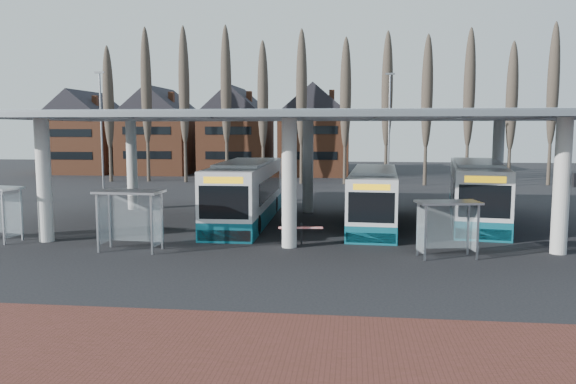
# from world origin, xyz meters

# --- Properties ---
(ground) EXTENTS (140.00, 140.00, 0.00)m
(ground) POSITION_xyz_m (0.00, 0.00, 0.00)
(ground) COLOR black
(ground) RESTS_ON ground
(station_canopy) EXTENTS (32.00, 16.00, 6.34)m
(station_canopy) POSITION_xyz_m (0.00, 8.00, 5.68)
(station_canopy) COLOR silver
(station_canopy) RESTS_ON ground
(poplar_row) EXTENTS (45.10, 1.10, 14.50)m
(poplar_row) POSITION_xyz_m (0.00, 33.00, 8.78)
(poplar_row) COLOR #473D33
(poplar_row) RESTS_ON ground
(townhouse_row) EXTENTS (36.80, 10.30, 12.25)m
(townhouse_row) POSITION_xyz_m (-15.75, 44.00, 5.94)
(townhouse_row) COLOR brown
(townhouse_row) RESTS_ON ground
(lamp_post_a) EXTENTS (0.80, 0.16, 10.17)m
(lamp_post_a) POSITION_xyz_m (-18.00, 22.00, 5.34)
(lamp_post_a) COLOR slate
(lamp_post_a) RESTS_ON ground
(lamp_post_b) EXTENTS (0.80, 0.16, 10.17)m
(lamp_post_b) POSITION_xyz_m (6.00, 26.00, 5.34)
(lamp_post_b) COLOR slate
(lamp_post_b) RESTS_ON ground
(bus_1) EXTENTS (3.01, 12.99, 3.60)m
(bus_1) POSITION_xyz_m (-3.34, 9.48, 1.69)
(bus_1) COLOR silver
(bus_1) RESTS_ON ground
(bus_2) EXTENTS (3.16, 11.80, 3.25)m
(bus_2) POSITION_xyz_m (4.13, 9.28, 1.53)
(bus_2) COLOR silver
(bus_2) RESTS_ON ground
(bus_3) EXTENTS (4.66, 13.19, 3.59)m
(bus_3) POSITION_xyz_m (10.25, 11.22, 1.69)
(bus_3) COLOR silver
(bus_3) RESTS_ON ground
(shelter_1) EXTENTS (3.02, 1.62, 2.75)m
(shelter_1) POSITION_xyz_m (-7.04, 1.04, 2.00)
(shelter_1) COLOR gray
(shelter_1) RESTS_ON ground
(shelter_2) EXTENTS (2.83, 1.78, 2.44)m
(shelter_2) POSITION_xyz_m (6.93, 1.27, 1.77)
(shelter_2) COLOR gray
(shelter_2) RESTS_ON ground
(barrier) EXTENTS (2.07, 0.68, 1.04)m
(barrier) POSITION_xyz_m (0.52, 2.77, 0.81)
(barrier) COLOR black
(barrier) RESTS_ON ground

